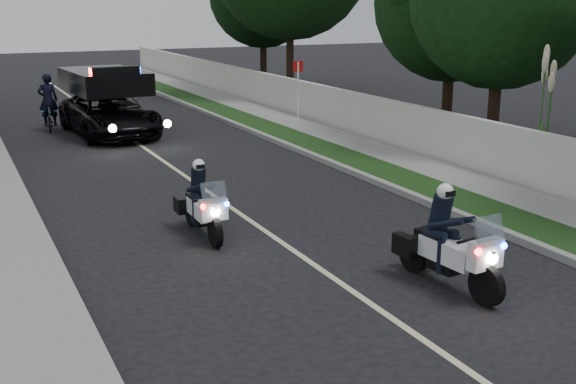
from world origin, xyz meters
TOP-DOWN VIEW (x-y plane):
  - ground at (0.00, 0.00)m, footprint 120.00×120.00m
  - curb_right at (4.10, 10.00)m, footprint 0.20×60.00m
  - grass_verge at (4.80, 10.00)m, footprint 1.20×60.00m
  - sidewalk_right at (6.10, 10.00)m, footprint 1.40×60.00m
  - property_wall at (7.10, 10.00)m, footprint 0.22×60.00m
  - curb_left at (-4.10, 10.00)m, footprint 0.20×60.00m
  - lane_marking at (0.00, 10.00)m, footprint 0.12×50.00m
  - police_moto_left at (-1.21, 3.65)m, footprint 0.67×1.81m
  - police_moto_right at (1.46, -0.56)m, footprint 0.88×2.07m
  - police_suv at (-0.45, 15.46)m, footprint 2.83×5.50m
  - bicycle at (-2.23, 17.13)m, footprint 0.71×1.58m
  - cyclist at (-2.23, 17.13)m, footprint 0.69×0.48m
  - sign_post at (6.00, 13.77)m, footprint 0.40×0.40m
  - pampas_far at (7.60, 3.63)m, footprint 1.61×1.61m
  - tree_right_b at (9.41, 7.36)m, footprint 6.08×6.08m
  - tree_right_c at (9.86, 10.15)m, footprint 6.30×6.30m
  - tree_right_d at (9.59, 21.72)m, footprint 9.78×9.78m
  - tree_right_e at (10.28, 26.42)m, footprint 6.27×6.27m

SIDE VIEW (x-z plane):
  - ground at x=0.00m, z-range 0.00..0.00m
  - police_moto_left at x=-1.21m, z-range -0.76..0.76m
  - police_moto_right at x=1.46m, z-range -0.86..0.86m
  - police_suv at x=-0.45m, z-range -1.30..1.30m
  - bicycle at x=-2.23m, z-range -0.40..0.40m
  - cyclist at x=-2.23m, z-range -0.92..0.92m
  - sign_post at x=6.00m, z-range -1.26..1.26m
  - pampas_far at x=7.60m, z-range -1.81..1.81m
  - tree_right_b at x=9.41m, z-range -4.48..4.48m
  - tree_right_c at x=9.86m, z-range -4.31..4.31m
  - tree_right_d at x=9.59m, z-range -6.26..6.26m
  - tree_right_e at x=10.28m, z-range -4.78..4.78m
  - lane_marking at x=0.00m, z-range 0.00..0.01m
  - curb_right at x=4.10m, z-range 0.00..0.15m
  - curb_left at x=-4.10m, z-range 0.00..0.15m
  - grass_verge at x=4.80m, z-range 0.00..0.16m
  - sidewalk_right at x=6.10m, z-range 0.00..0.16m
  - property_wall at x=7.10m, z-range 0.00..1.50m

